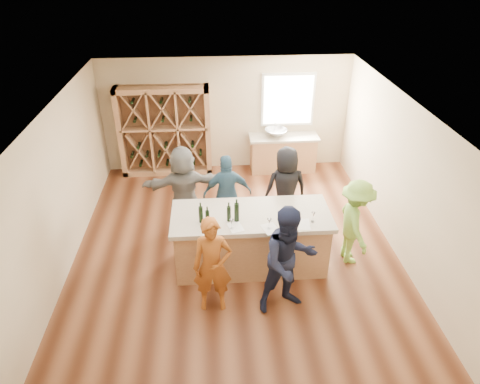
{
  "coord_description": "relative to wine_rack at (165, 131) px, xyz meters",
  "views": [
    {
      "loc": [
        -0.38,
        -6.45,
        5.11
      ],
      "look_at": [
        0.1,
        0.2,
        1.15
      ],
      "focal_mm": 32.0,
      "sensor_mm": 36.0,
      "label": 1
    }
  ],
  "objects": [
    {
      "name": "wine_rack",
      "position": [
        0.0,
        0.0,
        0.0
      ],
      "size": [
        2.2,
        0.45,
        2.2
      ],
      "primitive_type": "cube",
      "color": "tan",
      "rests_on": "floor"
    },
    {
      "name": "sink",
      "position": [
        2.7,
        -0.07,
        -0.09
      ],
      "size": [
        0.54,
        0.54,
        0.19
      ],
      "primitive_type": "imported",
      "color": "silver",
      "rests_on": "back_counter_top"
    },
    {
      "name": "wall_back",
      "position": [
        1.5,
        0.28,
        0.3
      ],
      "size": [
        6.0,
        0.1,
        2.8
      ],
      "primitive_type": "cube",
      "color": "beige",
      "rests_on": "ground"
    },
    {
      "name": "person_near_right",
      "position": [
        2.22,
        -4.77,
        -0.18
      ],
      "size": [
        1.0,
        0.71,
        1.85
      ],
      "primitive_type": "imported",
      "rotation": [
        0.0,
        0.0,
        0.26
      ],
      "color": "#191E38",
      "rests_on": "floor"
    },
    {
      "name": "person_far_left",
      "position": [
        0.54,
        -2.38,
        -0.22
      ],
      "size": [
        1.69,
        0.78,
        1.76
      ],
      "primitive_type": "imported",
      "rotation": [
        0.0,
        0.0,
        3.26
      ],
      "color": "slate",
      "rests_on": "floor"
    },
    {
      "name": "wall_front",
      "position": [
        1.5,
        -6.82,
        0.3
      ],
      "size": [
        6.0,
        0.1,
        2.8
      ],
      "primitive_type": "cube",
      "color": "beige",
      "rests_on": "ground"
    },
    {
      "name": "back_counter_top",
      "position": [
        2.9,
        -0.07,
        -0.21
      ],
      "size": [
        1.7,
        0.62,
        0.06
      ],
      "primitive_type": "cube",
      "color": "#BCB09A",
      "rests_on": "back_counter_base"
    },
    {
      "name": "floor",
      "position": [
        1.5,
        -3.27,
        -1.15
      ],
      "size": [
        6.0,
        7.0,
        0.1
      ],
      "primitive_type": "cube",
      "color": "brown",
      "rests_on": "ground"
    },
    {
      "name": "tasting_counter_top",
      "position": [
        1.75,
        -3.7,
        -0.06
      ],
      "size": [
        2.72,
        1.12,
        0.08
      ],
      "primitive_type": "cube",
      "color": "#BCB09A",
      "rests_on": "tasting_counter_base"
    },
    {
      "name": "wine_glass_a",
      "position": [
        1.39,
        -4.1,
        0.07
      ],
      "size": [
        0.07,
        0.07,
        0.17
      ],
      "primitive_type": "cone",
      "rotation": [
        0.0,
        0.0,
        0.13
      ],
      "color": "white",
      "rests_on": "tasting_counter_top"
    },
    {
      "name": "window_pane",
      "position": [
        3.0,
        0.17,
        0.65
      ],
      "size": [
        1.18,
        0.01,
        1.18
      ],
      "primitive_type": "cube",
      "color": "white",
      "rests_on": "wall_back"
    },
    {
      "name": "faucet",
      "position": [
        2.7,
        0.11,
        -0.03
      ],
      "size": [
        0.02,
        0.02,
        0.3
      ],
      "primitive_type": "cylinder",
      "color": "silver",
      "rests_on": "back_counter_top"
    },
    {
      "name": "tasting_menu_a",
      "position": [
        1.46,
        -4.06,
        -0.02
      ],
      "size": [
        0.28,
        0.34,
        0.0
      ],
      "primitive_type": "cube",
      "rotation": [
        0.0,
        0.0,
        0.27
      ],
      "color": "white",
      "rests_on": "tasting_counter_top"
    },
    {
      "name": "wine_glass_c",
      "position": [
        2.45,
        -4.15,
        0.06
      ],
      "size": [
        0.06,
        0.06,
        0.16
      ],
      "primitive_type": "cone",
      "rotation": [
        0.0,
        0.0,
        0.03
      ],
      "color": "white",
      "rests_on": "tasting_counter_top"
    },
    {
      "name": "tasting_counter_base",
      "position": [
        1.75,
        -3.7,
        -0.6
      ],
      "size": [
        2.6,
        1.0,
        1.0
      ],
      "primitive_type": "cube",
      "color": "tan",
      "rests_on": "floor"
    },
    {
      "name": "person_server",
      "position": [
        3.58,
        -3.7,
        -0.29
      ],
      "size": [
        0.5,
        1.06,
        1.63
      ],
      "primitive_type": "imported",
      "rotation": [
        0.0,
        0.0,
        1.58
      ],
      "color": "#8CC64C",
      "rests_on": "floor"
    },
    {
      "name": "wine_glass_b",
      "position": [
        1.99,
        -4.14,
        0.08
      ],
      "size": [
        0.08,
        0.08,
        0.2
      ],
      "primitive_type": "cone",
      "rotation": [
        0.0,
        0.0,
        0.1
      ],
      "color": "white",
      "rests_on": "tasting_counter_top"
    },
    {
      "name": "window_frame",
      "position": [
        3.0,
        0.2,
        0.65
      ],
      "size": [
        1.3,
        0.06,
        1.3
      ],
      "primitive_type": "cube",
      "color": "white",
      "rests_on": "wall_back"
    },
    {
      "name": "wine_bottle_d",
      "position": [
        1.36,
        -3.87,
        0.12
      ],
      "size": [
        0.09,
        0.09,
        0.27
      ],
      "primitive_type": "cylinder",
      "rotation": [
        0.0,
        0.0,
        -0.4
      ],
      "color": "black",
      "rests_on": "tasting_counter_top"
    },
    {
      "name": "wine_bottle_b",
      "position": [
        1.01,
        -3.96,
        0.11
      ],
      "size": [
        0.07,
        0.07,
        0.27
      ],
      "primitive_type": "cylinder",
      "rotation": [
        0.0,
        0.0,
        0.1
      ],
      "color": "black",
      "rests_on": "tasting_counter_top"
    },
    {
      "name": "wine_bottle_e",
      "position": [
        1.49,
        -3.88,
        0.15
      ],
      "size": [
        0.08,
        0.08,
        0.33
      ],
      "primitive_type": "cylinder",
      "rotation": [
        0.0,
        0.0,
        0.04
      ],
      "color": "black",
      "rests_on": "tasting_counter_top"
    },
    {
      "name": "person_far_mid",
      "position": [
        1.39,
        -2.55,
        -0.29
      ],
      "size": [
        0.98,
        0.55,
        1.63
      ],
      "primitive_type": "imported",
      "rotation": [
        0.0,
        0.0,
        3.2
      ],
      "color": "#335972",
      "rests_on": "floor"
    },
    {
      "name": "tasting_menu_b",
      "position": [
        2.01,
        -4.14,
        -0.02
      ],
      "size": [
        0.31,
        0.37,
        0.0
      ],
      "primitive_type": "cube",
      "rotation": [
        0.0,
        0.0,
        0.29
      ],
      "color": "white",
      "rests_on": "tasting_counter_top"
    },
    {
      "name": "wall_right",
      "position": [
        4.55,
        -3.27,
        0.3
      ],
      "size": [
        0.1,
        7.0,
        2.8
      ],
      "primitive_type": "cube",
      "color": "beige",
      "rests_on": "ground"
    },
    {
      "name": "ceiling",
      "position": [
        1.5,
        -3.27,
        1.75
      ],
      "size": [
        6.0,
        7.0,
        0.1
      ],
      "primitive_type": "cube",
      "color": "white",
      "rests_on": "ground"
    },
    {
      "name": "wall_left",
      "position": [
        -1.55,
        -3.27,
        0.3
      ],
      "size": [
        0.1,
        7.0,
        2.8
      ],
      "primitive_type": "cube",
      "color": "beige",
      "rests_on": "ground"
    },
    {
      "name": "person_near_left",
      "position": [
        1.06,
        -4.69,
        -0.27
      ],
      "size": [
        0.61,
        0.45,
        1.66
      ],
      "primitive_type": "imported",
      "rotation": [
        0.0,
        0.0,
        -0.02
      ],
      "color": "#994C19",
      "rests_on": "floor"
    },
    {
      "name": "tasting_menu_c",
      "position": [
        2.56,
        -4.06,
        -0.02
      ],
      "size": [
        0.27,
        0.35,
        0.0
      ],
      "primitive_type": "cube",
      "rotation": [
        0.0,
        0.0,
        -0.11
      ],
      "color": "white",
      "rests_on": "tasting_counter_top"
    },
    {
      "name": "person_far_right",
      "position": [
        2.54,
        -2.53,
        -0.23
      ],
      "size": [
        0.9,
        0.63,
        1.74
      ],
      "primitive_type": "imported",
      "rotation": [
        0.0,
        0.0,
        3.24
      ],
      "color": "black",
      "rests_on": "floor"
    },
    {
      "name": "wine_glass_e",
      "position": [
        2.74,
        -4.0,
        0.07
      ],
      "size": [
        0.07,
        0.07,
        0.18
      ],
      "primitive_type": "cone",
      "rotation": [
        0.0,
        0.0,
        -0.1
      ],
      "color": "white",
      "rests_on": "tasting_counter_top"
    },
    {
      "name": "wine_bottle_a",
      "position": [
        0.9,
        -3.87,
        0.12
      ],
      "size": [
        0.08,
        0.08,
        0.29
      ],
      "primitive_type": "cylinder",
      "rotation": [
        0.0,
        0.0,
        -0.07
      ],
      "color": "black",
      "rests_on": "tasting_counter_top"
    },
    {
      "name": "back_counter_base",
      "position": [
        2.9,
        -0.07,
        -0.67
      ],
      "size": [
        1.6,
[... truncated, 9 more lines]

